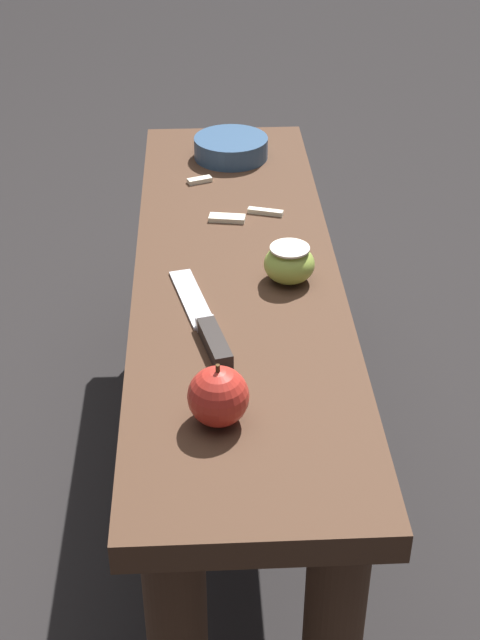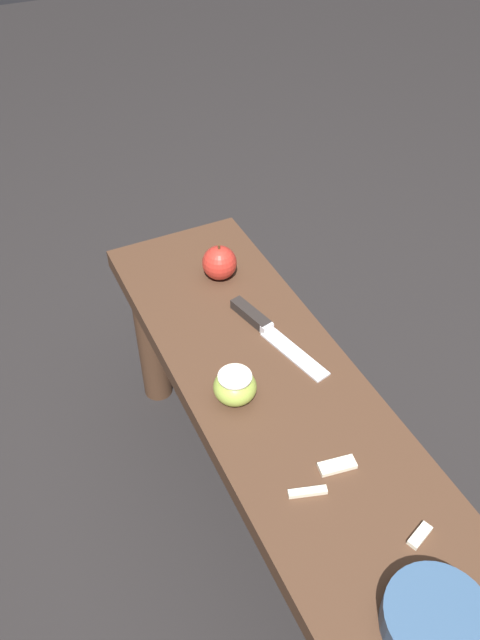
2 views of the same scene
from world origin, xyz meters
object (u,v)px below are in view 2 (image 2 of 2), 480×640
apple_whole (219,263)px  bowl (436,621)px  knife (263,326)px  apple_cut (235,387)px  wooden_bench (284,440)px

apple_whole → bowl: bearing=-3.4°
knife → apple_cut: bearing=-56.4°
apple_whole → apple_cut: (0.31, -0.11, -0.01)m
wooden_bench → apple_cut: bearing=-123.7°
apple_whole → apple_cut: 0.33m
knife → apple_cut: 0.18m
apple_whole → bowl: (0.76, -0.05, -0.02)m
bowl → apple_whole: bearing=176.6°
knife → wooden_bench: bearing=-28.0°
knife → apple_cut: apple_cut is taller
bowl → apple_cut: bearing=-171.7°
apple_cut → bowl: (0.45, 0.07, -0.01)m
wooden_bench → knife: knife is taller
apple_cut → wooden_bench: bearing=56.3°
apple_whole → bowl: size_ratio=0.59×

